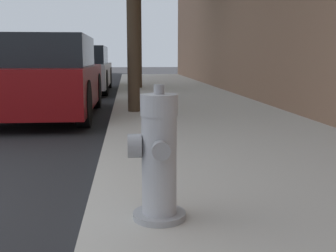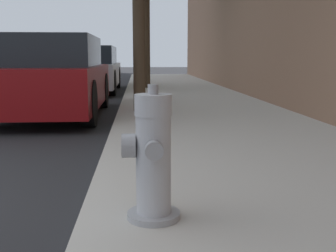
{
  "view_description": "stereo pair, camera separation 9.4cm",
  "coord_description": "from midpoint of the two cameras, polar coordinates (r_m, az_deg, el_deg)",
  "views": [
    {
      "loc": [
        2.22,
        -2.49,
        1.04
      ],
      "look_at": [
        2.56,
        1.0,
        0.46
      ],
      "focal_mm": 45.0,
      "sensor_mm": 36.0,
      "label": 1
    },
    {
      "loc": [
        2.31,
        -2.5,
        1.04
      ],
      "look_at": [
        2.56,
        1.0,
        0.46
      ],
      "focal_mm": 45.0,
      "sensor_mm": 36.0,
      "label": 2
    }
  ],
  "objects": [
    {
      "name": "parked_car_near",
      "position": [
        7.59,
        -15.11,
        6.32
      ],
      "size": [
        1.72,
        3.9,
        1.39
      ],
      "color": "maroon",
      "rests_on": "ground_plane"
    },
    {
      "name": "sidewalk_slab",
      "position": [
        2.92,
        20.24,
        -10.78
      ],
      "size": [
        2.96,
        40.0,
        0.12
      ],
      "color": "#B7B2A8",
      "rests_on": "ground_plane"
    },
    {
      "name": "fire_hydrant",
      "position": [
        2.37,
        -0.99,
        -4.47
      ],
      "size": [
        0.33,
        0.33,
        0.77
      ],
      "color": "#97979C",
      "rests_on": "sidewalk_slab"
    },
    {
      "name": "parked_car_mid",
      "position": [
        12.86,
        -10.62,
        7.52
      ],
      "size": [
        1.79,
        4.55,
        1.34
      ],
      "color": "#B7B7BC",
      "rests_on": "ground_plane"
    }
  ]
}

